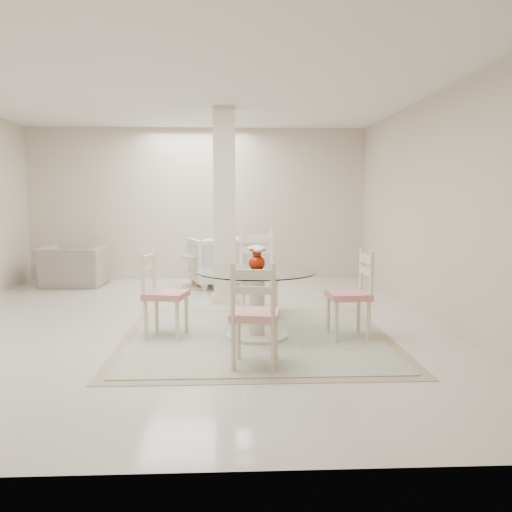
{
  "coord_description": "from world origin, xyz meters",
  "views": [
    {
      "loc": [
        0.58,
        -6.29,
        1.48
      ],
      "look_at": [
        0.85,
        -0.53,
        0.85
      ],
      "focal_mm": 38.0,
      "sensor_mm": 36.0,
      "label": 1
    }
  ],
  "objects_px": {
    "column": "(225,206)",
    "dining_table": "(257,304)",
    "recliner_taupe": "(73,266)",
    "dining_chair_west": "(160,287)",
    "red_vase": "(257,258)",
    "dining_chair_north": "(258,267)",
    "dining_chair_south": "(254,307)",
    "dining_chair_east": "(355,288)",
    "armchair_white": "(218,261)",
    "side_table": "(197,273)"
  },
  "relations": [
    {
      "from": "dining_chair_north",
      "to": "dining_chair_south",
      "type": "distance_m",
      "value": 2.04
    },
    {
      "from": "red_vase",
      "to": "dining_chair_east",
      "type": "relative_size",
      "value": 0.26
    },
    {
      "from": "dining_chair_west",
      "to": "recliner_taupe",
      "type": "bearing_deg",
      "value": 40.38
    },
    {
      "from": "column",
      "to": "dining_chair_west",
      "type": "relative_size",
      "value": 2.63
    },
    {
      "from": "column",
      "to": "dining_table",
      "type": "bearing_deg",
      "value": -80.12
    },
    {
      "from": "dining_chair_east",
      "to": "recliner_taupe",
      "type": "bearing_deg",
      "value": -136.13
    },
    {
      "from": "dining_chair_south",
      "to": "dining_chair_north",
      "type": "bearing_deg",
      "value": -85.39
    },
    {
      "from": "red_vase",
      "to": "side_table",
      "type": "xyz_separation_m",
      "value": [
        -0.82,
        3.19,
        -0.6
      ]
    },
    {
      "from": "dining_chair_west",
      "to": "red_vase",
      "type": "bearing_deg",
      "value": -82.76
    },
    {
      "from": "dining_chair_south",
      "to": "side_table",
      "type": "xyz_separation_m",
      "value": [
        -0.75,
        4.2,
        -0.29
      ]
    },
    {
      "from": "dining_chair_north",
      "to": "recliner_taupe",
      "type": "relative_size",
      "value": 1.16
    },
    {
      "from": "column",
      "to": "red_vase",
      "type": "bearing_deg",
      "value": -80.04
    },
    {
      "from": "dining_table",
      "to": "dining_chair_east",
      "type": "relative_size",
      "value": 1.21
    },
    {
      "from": "dining_chair_south",
      "to": "dining_chair_west",
      "type": "bearing_deg",
      "value": -40.87
    },
    {
      "from": "recliner_taupe",
      "to": "dining_chair_west",
      "type": "bearing_deg",
      "value": 121.61
    },
    {
      "from": "dining_table",
      "to": "armchair_white",
      "type": "distance_m",
      "value": 3.44
    },
    {
      "from": "recliner_taupe",
      "to": "armchair_white",
      "type": "xyz_separation_m",
      "value": [
        2.41,
        -0.09,
        0.08
      ]
    },
    {
      "from": "dining_chair_south",
      "to": "armchair_white",
      "type": "bearing_deg",
      "value": -76.44
    },
    {
      "from": "dining_chair_north",
      "to": "dining_chair_south",
      "type": "height_order",
      "value": "dining_chair_north"
    },
    {
      "from": "dining_chair_north",
      "to": "recliner_taupe",
      "type": "xyz_separation_m",
      "value": [
        -2.95,
        2.47,
        -0.29
      ]
    },
    {
      "from": "armchair_white",
      "to": "dining_table",
      "type": "bearing_deg",
      "value": 80.94
    },
    {
      "from": "dining_chair_south",
      "to": "side_table",
      "type": "bearing_deg",
      "value": -71.57
    },
    {
      "from": "dining_chair_south",
      "to": "dining_chair_east",
      "type": "bearing_deg",
      "value": -130.34
    },
    {
      "from": "dining_chair_north",
      "to": "red_vase",
      "type": "bearing_deg",
      "value": -94.95
    },
    {
      "from": "dining_table",
      "to": "dining_chair_west",
      "type": "xyz_separation_m",
      "value": [
        -1.01,
        0.08,
        0.18
      ]
    },
    {
      "from": "column",
      "to": "recliner_taupe",
      "type": "height_order",
      "value": "column"
    },
    {
      "from": "dining_chair_north",
      "to": "armchair_white",
      "type": "height_order",
      "value": "dining_chair_north"
    },
    {
      "from": "dining_chair_west",
      "to": "dining_chair_east",
      "type": "bearing_deg",
      "value": -82.14
    },
    {
      "from": "dining_chair_east",
      "to": "column",
      "type": "bearing_deg",
      "value": -150.62
    },
    {
      "from": "column",
      "to": "dining_chair_west",
      "type": "xyz_separation_m",
      "value": [
        -0.66,
        -1.95,
        -0.81
      ]
    },
    {
      "from": "dining_chair_north",
      "to": "dining_table",
      "type": "bearing_deg",
      "value": -95.13
    },
    {
      "from": "dining_chair_west",
      "to": "dining_chair_south",
      "type": "height_order",
      "value": "dining_chair_south"
    },
    {
      "from": "dining_chair_east",
      "to": "armchair_white",
      "type": "distance_m",
      "value": 3.77
    },
    {
      "from": "red_vase",
      "to": "dining_chair_east",
      "type": "height_order",
      "value": "dining_chair_east"
    },
    {
      "from": "recliner_taupe",
      "to": "side_table",
      "type": "relative_size",
      "value": 1.91
    },
    {
      "from": "column",
      "to": "armchair_white",
      "type": "relative_size",
      "value": 2.97
    },
    {
      "from": "dining_table",
      "to": "recliner_taupe",
      "type": "bearing_deg",
      "value": 129.6
    },
    {
      "from": "dining_chair_west",
      "to": "dining_chair_north",
      "type": "bearing_deg",
      "value": -36.89
    },
    {
      "from": "dining_table",
      "to": "side_table",
      "type": "height_order",
      "value": "dining_table"
    },
    {
      "from": "dining_chair_west",
      "to": "side_table",
      "type": "relative_size",
      "value": 1.91
    },
    {
      "from": "red_vase",
      "to": "dining_chair_south",
      "type": "height_order",
      "value": "dining_chair_south"
    },
    {
      "from": "red_vase",
      "to": "dining_chair_north",
      "type": "bearing_deg",
      "value": 86.84
    },
    {
      "from": "column",
      "to": "dining_chair_south",
      "type": "height_order",
      "value": "column"
    },
    {
      "from": "dining_chair_west",
      "to": "armchair_white",
      "type": "xyz_separation_m",
      "value": [
        0.53,
        3.33,
        -0.13
      ]
    },
    {
      "from": "dining_chair_east",
      "to": "dining_chair_north",
      "type": "xyz_separation_m",
      "value": [
        -0.95,
        1.08,
        0.08
      ]
    },
    {
      "from": "dining_chair_north",
      "to": "side_table",
      "type": "bearing_deg",
      "value": 110.39
    },
    {
      "from": "side_table",
      "to": "red_vase",
      "type": "bearing_deg",
      "value": -75.49
    },
    {
      "from": "dining_chair_east",
      "to": "dining_chair_north",
      "type": "bearing_deg",
      "value": -142.44
    },
    {
      "from": "dining_chair_north",
      "to": "dining_chair_south",
      "type": "relative_size",
      "value": 1.15
    },
    {
      "from": "dining_table",
      "to": "dining_chair_south",
      "type": "xyz_separation_m",
      "value": [
        -0.07,
        -1.01,
        0.18
      ]
    }
  ]
}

